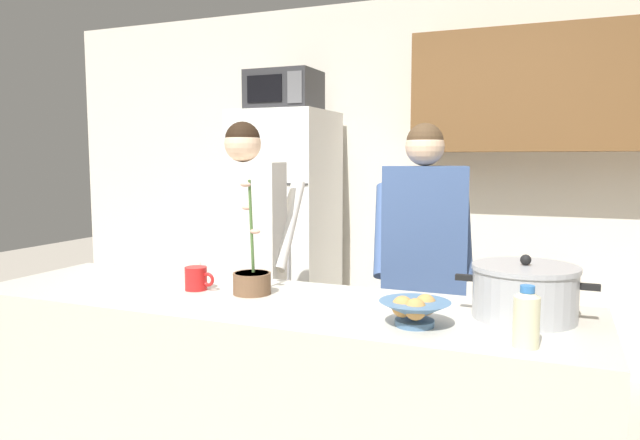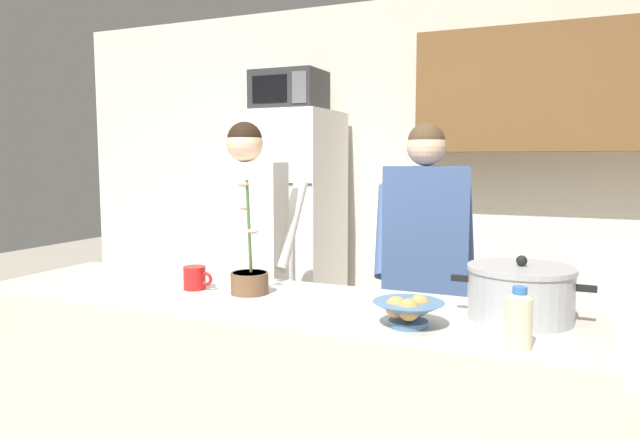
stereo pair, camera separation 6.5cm
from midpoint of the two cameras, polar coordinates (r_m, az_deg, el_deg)
name	(u,v)px [view 2 (the right image)]	position (r m, az deg, el deg)	size (l,w,h in m)	color
back_wall_unit	(453,161)	(4.24, 13.35, 5.66)	(6.00, 0.48, 2.60)	silver
kitchen_island	(264,413)	(2.41, -4.74, -18.39)	(2.42, 0.68, 0.92)	beige
refrigerator	(291,236)	(4.24, -2.40, -1.55)	(0.64, 0.68, 1.79)	white
microwave	(289,91)	(4.21, -2.60, 12.52)	(0.48, 0.37, 0.28)	#2D2D30
person_near_pot	(247,238)	(3.15, -6.61, -1.77)	(0.52, 0.44, 1.65)	#33384C
person_by_sink	(424,247)	(2.95, 10.82, -2.65)	(0.57, 0.51, 1.63)	#726656
cooking_pot	(520,293)	(2.06, 19.94, -6.73)	(0.46, 0.35, 0.22)	#ADAFB5
coffee_mug	(195,278)	(2.44, -11.40, -5.59)	(0.13, 0.09, 0.10)	red
bread_bowl	(408,311)	(1.90, 9.65, -8.81)	(0.23, 0.23, 0.10)	#4C7299
bottle_near_edge	(519,318)	(1.76, 19.96, -9.06)	(0.07, 0.07, 0.18)	beige
potted_orchid	(250,278)	(2.33, -6.13, -5.71)	(0.15, 0.15, 0.45)	brown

